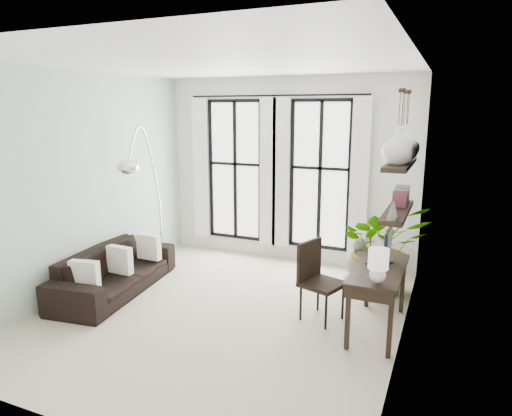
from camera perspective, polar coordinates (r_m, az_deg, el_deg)
The scene contains 16 objects.
floor at distance 6.25m, azimuth -4.13°, elevation -12.86°, with size 5.00×5.00×0.00m, color beige.
ceiling at distance 5.70m, azimuth -4.64°, elevation 17.75°, with size 5.00×5.00×0.00m, color white.
wall_left at distance 7.08m, azimuth -20.73°, elevation 2.92°, with size 5.00×5.00×0.00m, color #AABEAF.
wall_right at distance 5.14m, azimuth 18.46°, elevation -0.18°, with size 5.00×5.00×0.00m, color white.
wall_back at distance 8.03m, azimuth 3.97°, elevation 4.69°, with size 4.50×4.50×0.00m, color white.
windows at distance 8.04m, azimuth 2.44°, elevation 4.42°, with size 3.26×0.13×2.65m.
wall_shelves at distance 5.47m, azimuth 17.43°, elevation 1.97°, with size 0.25×1.30×0.60m.
sofa at distance 7.10m, azimuth -17.20°, elevation -7.44°, with size 2.22×0.87×0.65m, color black.
throw_pillows at distance 6.99m, azimuth -16.66°, elevation -6.22°, with size 0.40×1.52×0.40m.
plant at distance 6.95m, azimuth 15.63°, elevation -4.65°, with size 1.23×1.07×1.37m, color #2D7228.
desk at distance 5.65m, azimuth 15.02°, elevation -7.93°, with size 0.57×1.35×1.19m.
desk_chair at distance 5.93m, azimuth 7.58°, elevation -8.32°, with size 0.61×0.61×1.01m.
arc_lamp at distance 7.22m, azimuth -13.84°, elevation 5.67°, with size 0.74×1.62×2.42m.
buddha at distance 7.16m, azimuth 12.66°, elevation -7.05°, with size 0.42×0.42×0.76m.
vase_a at distance 5.12m, azimuth 17.46°, elevation 7.39°, with size 0.37×0.37×0.38m, color white.
vase_b at distance 5.51m, azimuth 17.92°, elevation 7.67°, with size 0.37×0.37×0.38m, color white.
Camera 1 is at (2.65, -5.01, 2.64)m, focal length 32.00 mm.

